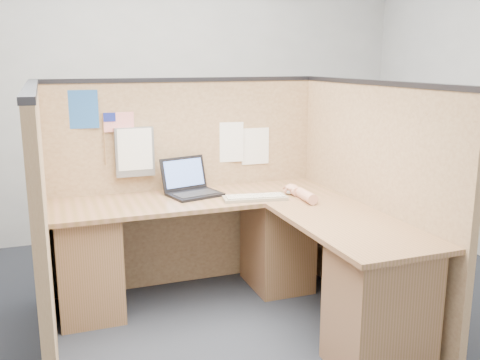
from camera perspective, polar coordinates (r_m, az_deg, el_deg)
name	(u,v)px	position (r m, az deg, el deg)	size (l,w,h in m)	color
floor	(231,342)	(3.35, -1.01, -16.88)	(5.00, 5.00, 0.00)	#1F232B
wall_back	(151,88)	(5.10, -9.48, 9.69)	(5.00, 5.00, 0.00)	#A5A7AB
cubicle_partitions	(208,201)	(3.43, -3.39, -2.25)	(2.06, 1.83, 1.53)	brown
l_desk	(243,260)	(3.48, 0.30, -8.53)	(1.95, 1.75, 0.73)	brown
laptop	(192,185)	(3.77, -5.11, -0.55)	(0.40, 0.41, 0.25)	black
keyboard	(255,198)	(3.61, 1.62, -1.89)	(0.45, 0.21, 0.03)	gray
mouse	(292,191)	(3.77, 5.52, -1.18)	(0.11, 0.06, 0.04)	silver
hand_forearm	(301,193)	(3.65, 6.57, -1.42)	(0.11, 0.38, 0.08)	tan
blue_poster	(84,109)	(3.75, -16.35, 7.24)	(0.19, 0.00, 0.26)	#2255A0
american_flag	(115,124)	(3.76, -13.16, 5.83)	(0.21, 0.01, 0.36)	olive
file_holder	(135,152)	(3.79, -11.18, 2.98)	(0.27, 0.05, 0.34)	slate
paper_left	(228,142)	(3.98, -1.28, 4.05)	(0.23, 0.00, 0.30)	white
paper_right	(255,146)	(4.06, 1.65, 3.63)	(0.22, 0.00, 0.28)	white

